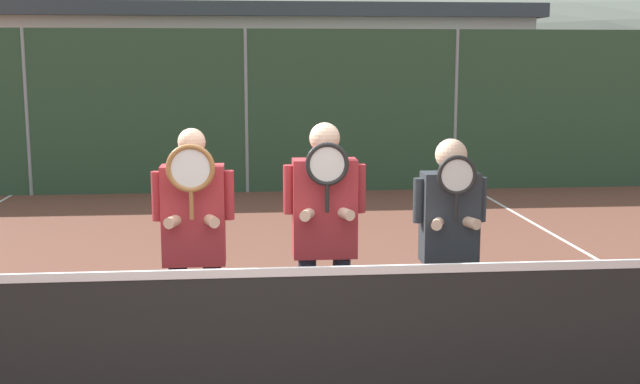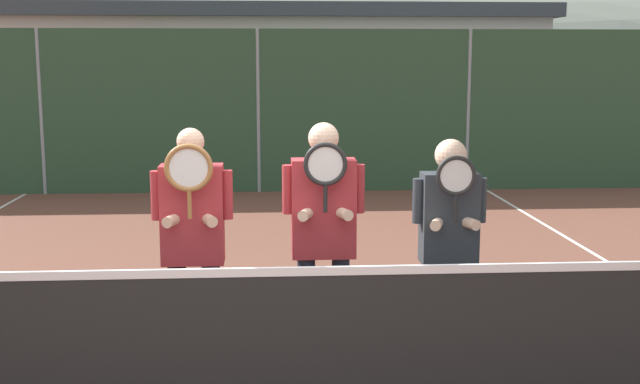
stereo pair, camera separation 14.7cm
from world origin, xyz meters
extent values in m
ellipsoid|color=gray|center=(0.00, 52.87, 0.00)|extent=(90.34, 50.19, 17.57)
cube|color=beige|center=(-0.38, 18.22, 1.69)|extent=(15.87, 5.00, 3.39)
cube|color=#3D4247|center=(-0.38, 18.22, 3.57)|extent=(16.37, 5.50, 0.36)
cylinder|color=gray|center=(-3.70, 9.04, 1.41)|extent=(0.06, 0.06, 2.83)
cylinder|color=gray|center=(0.00, 9.04, 1.41)|extent=(0.06, 0.06, 2.83)
cylinder|color=gray|center=(3.70, 9.04, 1.41)|extent=(0.06, 0.06, 2.83)
cube|color=#2D4C33|center=(0.00, 9.04, 1.41)|extent=(22.21, 0.02, 2.83)
cube|color=black|center=(0.00, 0.00, 0.47)|extent=(10.69, 0.02, 0.94)
cube|color=white|center=(0.00, 0.00, 0.96)|extent=(10.69, 0.03, 0.06)
cube|color=white|center=(4.05, 3.00, 0.00)|extent=(0.05, 16.00, 0.01)
cylinder|color=black|center=(-0.50, 0.59, 0.44)|extent=(0.13, 0.13, 0.88)
cylinder|color=black|center=(-0.26, 0.59, 0.44)|extent=(0.13, 0.13, 0.88)
cube|color=maroon|center=(-0.38, 0.59, 1.23)|extent=(0.43, 0.22, 0.70)
sphere|color=tan|center=(-0.38, 0.59, 1.74)|extent=(0.19, 0.19, 0.19)
cylinder|color=maroon|center=(-0.62, 0.59, 1.37)|extent=(0.08, 0.08, 0.34)
cylinder|color=maroon|center=(-0.14, 0.59, 1.37)|extent=(0.08, 0.08, 0.34)
cylinder|color=tan|center=(-0.49, 0.50, 1.21)|extent=(0.16, 0.27, 0.08)
cylinder|color=tan|center=(-0.27, 0.50, 1.21)|extent=(0.16, 0.27, 0.08)
cylinder|color=#936033|center=(-0.38, 0.41, 1.33)|extent=(0.03, 0.03, 0.20)
torus|color=#936033|center=(-0.38, 0.41, 1.58)|extent=(0.33, 0.04, 0.33)
cylinder|color=silver|center=(-0.38, 0.41, 1.58)|extent=(0.27, 0.00, 0.27)
cylinder|color=#232838|center=(0.42, 0.67, 0.45)|extent=(0.13, 0.13, 0.89)
cylinder|color=#232838|center=(0.67, 0.67, 0.45)|extent=(0.13, 0.13, 0.89)
cube|color=maroon|center=(0.55, 0.67, 1.25)|extent=(0.46, 0.22, 0.71)
sphere|color=#DBB293|center=(0.55, 0.67, 1.75)|extent=(0.22, 0.22, 0.22)
cylinder|color=maroon|center=(0.29, 0.67, 1.39)|extent=(0.08, 0.08, 0.35)
cylinder|color=maroon|center=(0.80, 0.67, 1.39)|extent=(0.08, 0.08, 0.35)
cylinder|color=#DBB293|center=(0.43, 0.58, 1.23)|extent=(0.16, 0.27, 0.08)
cylinder|color=#DBB293|center=(0.66, 0.58, 1.23)|extent=(0.16, 0.27, 0.08)
cylinder|color=black|center=(0.55, 0.49, 1.35)|extent=(0.03, 0.03, 0.20)
torus|color=black|center=(0.55, 0.49, 1.59)|extent=(0.30, 0.03, 0.30)
cylinder|color=silver|center=(0.55, 0.49, 1.59)|extent=(0.25, 0.00, 0.25)
cylinder|color=#56565B|center=(1.35, 0.66, 0.42)|extent=(0.13, 0.13, 0.83)
cylinder|color=#56565B|center=(1.57, 0.66, 0.42)|extent=(0.13, 0.13, 0.83)
cube|color=#282D33|center=(1.46, 0.66, 1.16)|extent=(0.41, 0.22, 0.66)
sphere|color=#DBB293|center=(1.46, 0.66, 1.62)|extent=(0.23, 0.23, 0.23)
cylinder|color=#282D33|center=(1.23, 0.66, 1.29)|extent=(0.08, 0.08, 0.32)
cylinder|color=#282D33|center=(1.69, 0.66, 1.29)|extent=(0.08, 0.08, 0.32)
cylinder|color=#DBB293|center=(1.36, 0.57, 1.15)|extent=(0.16, 0.27, 0.08)
cylinder|color=#DBB293|center=(1.56, 0.57, 1.15)|extent=(0.16, 0.27, 0.08)
cylinder|color=black|center=(1.46, 0.48, 1.27)|extent=(0.03, 0.03, 0.20)
torus|color=black|center=(1.46, 0.48, 1.50)|extent=(0.28, 0.03, 0.28)
cylinder|color=silver|center=(1.46, 0.48, 1.50)|extent=(0.23, 0.00, 0.23)
cylinder|color=black|center=(-4.17, 11.14, 0.30)|extent=(0.60, 0.16, 0.60)
cylinder|color=black|center=(-4.17, 13.00, 0.30)|extent=(0.60, 0.16, 0.60)
cube|color=#285638|center=(-0.64, 12.47, 0.68)|extent=(4.07, 1.85, 0.75)
cube|color=#2D3842|center=(-0.64, 12.47, 1.36)|extent=(2.24, 1.71, 0.62)
cylinder|color=black|center=(0.68, 11.53, 0.30)|extent=(0.60, 0.16, 0.60)
cylinder|color=black|center=(0.68, 13.42, 0.30)|extent=(0.60, 0.16, 0.60)
cylinder|color=black|center=(-1.97, 11.53, 0.30)|extent=(0.60, 0.16, 0.60)
cylinder|color=black|center=(-1.97, 13.42, 0.30)|extent=(0.60, 0.16, 0.60)
cube|color=#B2B7BC|center=(4.37, 12.26, 0.68)|extent=(4.61, 1.89, 0.76)
cube|color=#2D3842|center=(4.37, 12.26, 1.37)|extent=(2.53, 1.74, 0.62)
cylinder|color=black|center=(5.87, 11.29, 0.30)|extent=(0.60, 0.16, 0.60)
cylinder|color=black|center=(5.87, 13.23, 0.30)|extent=(0.60, 0.16, 0.60)
cylinder|color=black|center=(2.87, 11.29, 0.30)|extent=(0.60, 0.16, 0.60)
cylinder|color=black|center=(2.87, 13.23, 0.30)|extent=(0.60, 0.16, 0.60)
cylinder|color=black|center=(8.13, 13.18, 0.30)|extent=(0.60, 0.16, 0.60)
camera|label=1|loc=(0.00, -4.94, 2.29)|focal=45.00mm
camera|label=2|loc=(0.15, -4.95, 2.29)|focal=45.00mm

